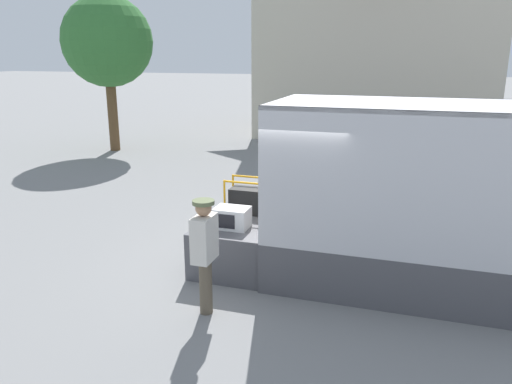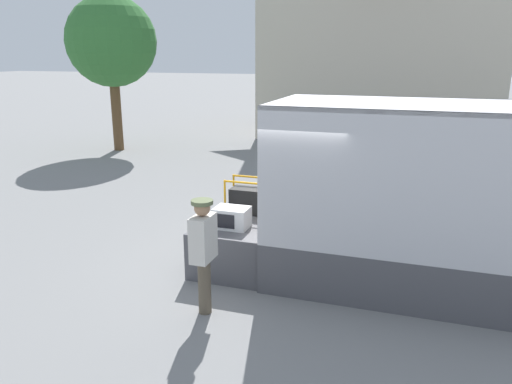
{
  "view_description": "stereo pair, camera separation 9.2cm",
  "coord_description": "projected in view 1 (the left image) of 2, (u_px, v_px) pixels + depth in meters",
  "views": [
    {
      "loc": [
        2.07,
        -7.66,
        3.51
      ],
      "look_at": [
        -0.32,
        -0.2,
        1.33
      ],
      "focal_mm": 35.0,
      "sensor_mm": 36.0,
      "label": 1
    },
    {
      "loc": [
        2.16,
        -7.63,
        3.51
      ],
      "look_at": [
        -0.32,
        -0.2,
        1.33
      ],
      "focal_mm": 35.0,
      "sensor_mm": 36.0,
      "label": 2
    }
  ],
  "objects": [
    {
      "name": "worker_person",
      "position": [
        205.0,
        246.0,
        6.74
      ],
      "size": [
        0.3,
        0.44,
        1.65
      ],
      "color": "brown",
      "rests_on": "ground"
    },
    {
      "name": "house_backdrop",
      "position": [
        380.0,
        21.0,
        21.52
      ],
      "size": [
        10.06,
        6.67,
        9.52
      ],
      "color": "beige",
      "rests_on": "ground"
    },
    {
      "name": "street_tree",
      "position": [
        107.0,
        42.0,
        17.76
      ],
      "size": [
        3.21,
        3.21,
        5.54
      ],
      "color": "brown",
      "rests_on": "ground"
    },
    {
      "name": "microwave",
      "position": [
        232.0,
        218.0,
        8.06
      ],
      "size": [
        0.55,
        0.42,
        0.34
      ],
      "color": "white",
      "rests_on": "tailgate_deck"
    },
    {
      "name": "tailgate_deck",
      "position": [
        243.0,
        240.0,
        8.65
      ],
      "size": [
        1.24,
        2.08,
        0.78
      ],
      "primitive_type": "cube",
      "color": "#4C4C51",
      "rests_on": "ground"
    },
    {
      "name": "ground_plane",
      "position": [
        277.0,
        265.0,
        8.58
      ],
      "size": [
        160.0,
        160.0,
        0.0
      ],
      "primitive_type": "plane",
      "color": "gray"
    },
    {
      "name": "portable_generator",
      "position": [
        249.0,
        200.0,
        8.81
      ],
      "size": [
        0.74,
        0.47,
        0.62
      ],
      "color": "black",
      "rests_on": "tailgate_deck"
    }
  ]
}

